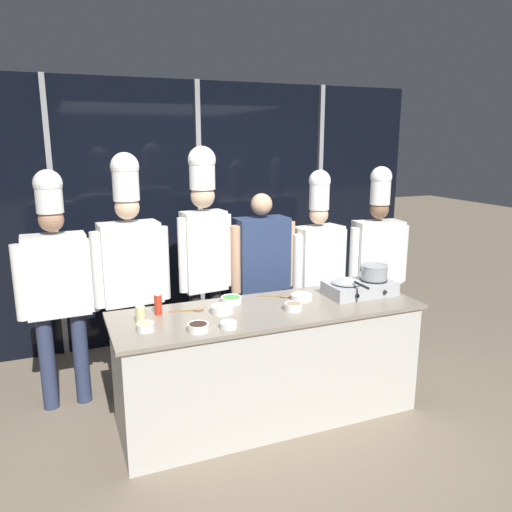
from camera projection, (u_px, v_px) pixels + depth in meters
name	position (u px, v px, depth m)	size (l,w,h in m)	color
ground_plane	(268.00, 415.00, 3.94)	(24.00, 24.00, 0.00)	#7F705B
window_wall_back	(199.00, 213.00, 5.31)	(5.05, 0.09, 2.70)	black
demo_counter	(268.00, 363.00, 3.83)	(2.32, 0.77, 0.88)	beige
portable_stove	(360.00, 288.00, 4.05)	(0.56, 0.32, 0.12)	#B2B5BA
frying_pan	(347.00, 280.00, 3.98)	(0.25, 0.42, 0.05)	#ADAFB5
stock_pot	(374.00, 272.00, 4.07)	(0.25, 0.22, 0.12)	#93969B
squeeze_bottle_chili	(158.00, 303.00, 3.59)	(0.05, 0.05, 0.19)	red
squeeze_bottle_oil	(140.00, 313.00, 3.42)	(0.07, 0.07, 0.15)	beige
prep_bowl_onion	(229.00, 324.00, 3.35)	(0.12, 0.12, 0.04)	white
prep_bowl_soy_glaze	(198.00, 327.00, 3.29)	(0.15, 0.15, 0.05)	white
prep_bowl_ginger	(145.00, 326.00, 3.29)	(0.12, 0.12, 0.06)	white
prep_bowl_chicken	(222.00, 309.00, 3.63)	(0.17, 0.17, 0.06)	white
prep_bowl_scallions	(231.00, 299.00, 3.85)	(0.16, 0.16, 0.05)	white
prep_bowl_bean_sprouts	(302.00, 297.00, 3.93)	(0.17, 0.17, 0.05)	white
prep_bowl_mushrooms	(293.00, 306.00, 3.69)	(0.14, 0.14, 0.06)	white
serving_spoon_slotted	(281.00, 296.00, 4.00)	(0.26, 0.15, 0.02)	olive
serving_spoon_solid	(194.00, 310.00, 3.68)	(0.26, 0.08, 0.02)	olive
chef_head	(57.00, 277.00, 3.85)	(0.61, 0.26, 1.90)	#2D3856
chef_sous	(130.00, 263.00, 4.02)	(0.62, 0.28, 2.02)	#232326
chef_line	(204.00, 242.00, 4.22)	(0.48, 0.23, 2.07)	#232326
person_guest	(262.00, 267.00, 4.49)	(0.62, 0.26, 1.66)	#4C4C51
chef_pastry	(318.00, 259.00, 4.69)	(0.60, 0.30, 1.85)	#4C4C51
chef_apprentice	(377.00, 253.00, 4.84)	(0.61, 0.29, 1.87)	#2D3856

